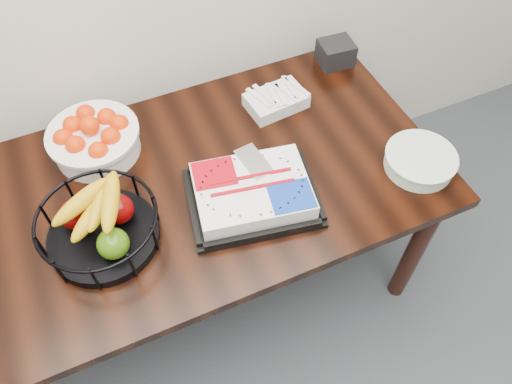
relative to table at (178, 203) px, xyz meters
name	(u,v)px	position (x,y,z in m)	size (l,w,h in m)	color
table	(178,203)	(0.00, 0.00, 0.00)	(1.80, 0.90, 0.75)	black
cake_tray	(252,193)	(0.22, -0.15, 0.13)	(0.46, 0.39, 0.09)	black
tangerine_bowl	(93,134)	(-0.19, 0.27, 0.17)	(0.31, 0.31, 0.20)	white
fruit_basket	(99,225)	(-0.26, -0.10, 0.17)	(0.36, 0.36, 0.19)	black
plate_stack	(420,161)	(0.79, -0.25, 0.12)	(0.24, 0.24, 0.06)	white
fork_bag	(276,100)	(0.47, 0.22, 0.12)	(0.23, 0.16, 0.06)	silver
napkin_box	(336,53)	(0.80, 0.35, 0.13)	(0.13, 0.11, 0.09)	black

